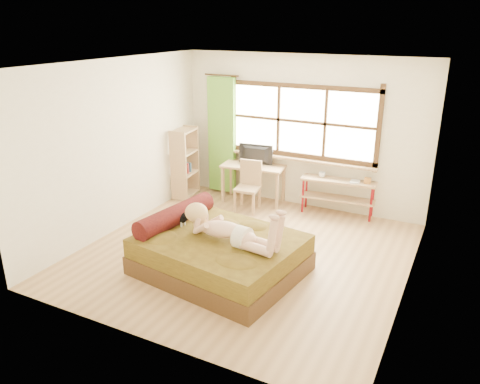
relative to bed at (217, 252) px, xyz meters
The scene contains 18 objects.
floor 0.68m from the bed, 79.73° to the left, with size 4.50×4.50×0.00m, color #9E754C.
ceiling 2.50m from the bed, 79.73° to the left, with size 4.50×4.50×0.00m, color white.
wall_back 3.06m from the bed, 87.79° to the left, with size 4.50×4.50×0.00m, color silver.
wall_front 1.96m from the bed, 86.15° to the right, with size 4.50×4.50×0.00m, color silver.
wall_left 2.47m from the bed, 164.11° to the left, with size 4.50×4.50×0.00m, color silver.
wall_right 2.66m from the bed, 14.47° to the left, with size 4.50×4.50×0.00m, color silver.
window 3.09m from the bed, 87.77° to the left, with size 2.80×0.16×1.46m.
curtain 3.22m from the bed, 117.73° to the left, with size 0.55×0.10×2.20m, color #519A2A.
bed is the anchor object (origin of this frame).
woman 0.58m from the bed, 15.99° to the right, with size 1.43×0.41×0.61m, color #D8A48B, non-canonical shape.
kitten 0.76m from the bed, behind, with size 0.31×0.12×0.25m, color black, non-canonical shape.
desk 2.67m from the bed, 104.93° to the left, with size 1.20×0.65×0.72m.
monitor 2.77m from the bed, 104.65° to the left, with size 0.64×0.08×0.37m, color black.
chair 2.28m from the bed, 105.10° to the left, with size 0.44×0.44×0.90m.
pipe_shelf 2.84m from the bed, 71.33° to the left, with size 1.30×0.44×0.73m.
cup 2.77m from the bed, 77.53° to the left, with size 0.12×0.12×0.09m, color gray.
book 2.92m from the bed, 67.81° to the left, with size 0.16×0.22×0.02m, color gray.
bookshelf 3.00m from the bed, 131.42° to the left, with size 0.39×0.61×1.33m.
Camera 1 is at (2.73, -5.50, 3.22)m, focal length 35.00 mm.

